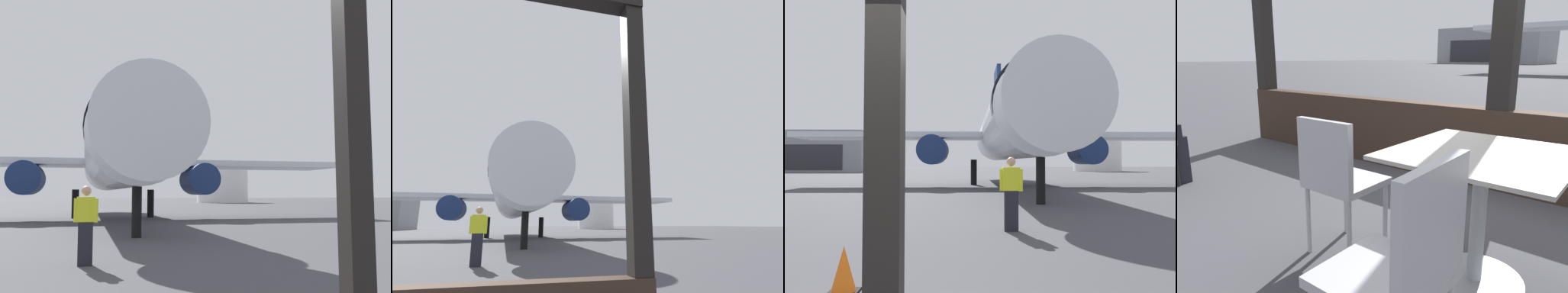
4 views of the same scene
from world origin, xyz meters
The scene contains 4 objects.
ground_plane centered at (0.00, 40.00, 0.00)m, with size 220.00×220.00×0.00m, color #424247.
airplane centered at (3.28, 24.68, 3.72)m, with size 28.77×29.38×10.64m.
ground_crew_worker centered at (1.49, 7.40, 0.90)m, with size 0.53×0.29×1.74m.
fuel_storage_tank centered at (24.50, 74.36, 2.99)m, with size 8.73×8.73×5.98m, color white.
Camera 1 is at (1.46, -3.29, 1.58)m, focal length 43.05 mm.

